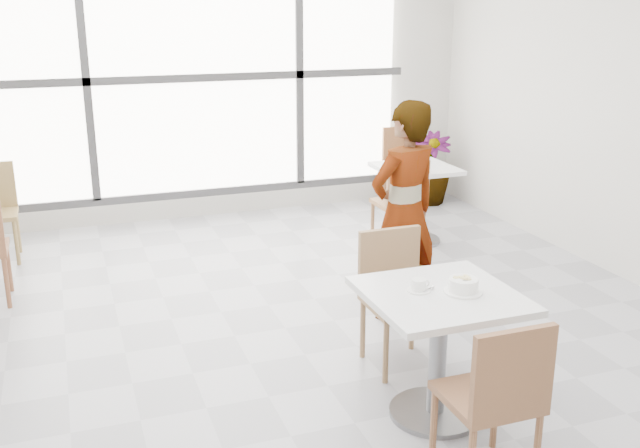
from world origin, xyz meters
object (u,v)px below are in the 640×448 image
object	(u,v)px
coffee_cup	(419,286)
bg_chair_right_far	(403,160)
oatmeal_bowl	(463,285)
bg_chair_right_near	(402,198)
chair_near	(497,392)
main_table	(439,331)
person	(404,213)
chair_far	(395,288)
bg_table_right	(415,193)
plant_right	(430,168)

from	to	relation	value
coffee_cup	bg_chair_right_far	bearing A→B (deg)	64.94
oatmeal_bowl	bg_chair_right_near	bearing A→B (deg)	70.34
chair_near	oatmeal_bowl	world-z (taller)	chair_near
coffee_cup	main_table	bearing A→B (deg)	-30.41
oatmeal_bowl	coffee_cup	world-z (taller)	oatmeal_bowl
person	coffee_cup	bearing A→B (deg)	51.75
coffee_cup	bg_chair_right_far	xyz separation A→B (m)	(1.95, 4.17, -0.28)
chair_far	bg_table_right	xyz separation A→B (m)	(1.24, 2.17, -0.01)
oatmeal_bowl	coffee_cup	xyz separation A→B (m)	(-0.21, 0.10, -0.01)
person	plant_right	xyz separation A→B (m)	(1.70, 2.77, -0.39)
main_table	oatmeal_bowl	world-z (taller)	oatmeal_bowl
main_table	coffee_cup	distance (m)	0.28
chair_near	chair_far	xyz separation A→B (m)	(0.11, 1.33, 0.00)
main_table	bg_chair_right_near	xyz separation A→B (m)	(1.08, 2.68, -0.02)
coffee_cup	bg_table_right	xyz separation A→B (m)	(1.41, 2.80, -0.29)
bg_table_right	chair_far	bearing A→B (deg)	-119.76
coffee_cup	bg_table_right	size ratio (longest dim) A/B	0.21
bg_chair_right_far	bg_table_right	bearing A→B (deg)	-111.59
oatmeal_bowl	chair_near	bearing A→B (deg)	-104.26
main_table	bg_table_right	xyz separation A→B (m)	(1.30, 2.86, -0.04)
person	bg_chair_right_near	xyz separation A→B (m)	(0.67, 1.39, -0.31)
plant_right	oatmeal_bowl	bearing A→B (deg)	-116.00
chair_near	bg_table_right	distance (m)	3.75
chair_near	plant_right	xyz separation A→B (m)	(2.16, 4.71, -0.09)
chair_far	person	world-z (taller)	person
plant_right	chair_far	bearing A→B (deg)	-121.25
oatmeal_bowl	bg_chair_right_far	world-z (taller)	bg_chair_right_far
chair_far	oatmeal_bowl	xyz separation A→B (m)	(0.05, -0.73, 0.29)
bg_table_right	plant_right	world-z (taller)	plant_right
oatmeal_bowl	coffee_cup	size ratio (longest dim) A/B	1.32
main_table	plant_right	distance (m)	4.59
main_table	oatmeal_bowl	distance (m)	0.30
bg_chair_right_near	main_table	bearing A→B (deg)	67.98
person	bg_chair_right_far	distance (m)	3.28
coffee_cup	person	xyz separation A→B (m)	(0.51, 1.23, 0.03)
chair_near	bg_chair_right_near	size ratio (longest dim) A/B	1.00
main_table	person	distance (m)	1.39
main_table	plant_right	size ratio (longest dim) A/B	0.97
oatmeal_bowl	bg_table_right	distance (m)	3.15
chair_near	person	distance (m)	2.01
main_table	bg_chair_right_near	size ratio (longest dim) A/B	0.92
bg_chair_right_near	chair_near	bearing A→B (deg)	71.29
oatmeal_bowl	coffee_cup	bearing A→B (deg)	154.42
chair_near	bg_chair_right_far	bearing A→B (deg)	-111.19
main_table	bg_chair_right_near	world-z (taller)	bg_chair_right_near
bg_table_right	bg_chair_right_near	distance (m)	0.28
oatmeal_bowl	bg_chair_right_far	size ratio (longest dim) A/B	0.24
bg_chair_right_far	coffee_cup	bearing A→B (deg)	-115.06
bg_chair_right_far	chair_far	bearing A→B (deg)	-116.73
oatmeal_bowl	plant_right	size ratio (longest dim) A/B	0.25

